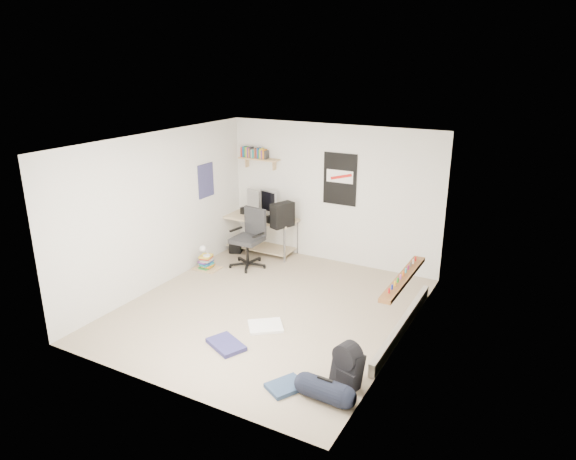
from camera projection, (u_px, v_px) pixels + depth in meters
The scene contains 26 objects.
floor at pixel (269, 309), 7.68m from camera, with size 4.00×4.50×0.01m, color gray.
ceiling at pixel (266, 141), 6.88m from camera, with size 4.00×4.50×0.01m, color white.
back_wall at pixel (332, 194), 9.16m from camera, with size 4.00×0.01×2.50m, color silver.
left_wall at pixel (160, 211), 8.19m from camera, with size 0.01×4.50×2.50m, color silver.
right_wall at pixel (406, 254), 6.37m from camera, with size 0.01×4.50×2.50m, color silver.
desk at pixel (260, 233), 9.85m from camera, with size 1.48×0.65×0.68m, color #C4BA88.
monitor_left at pixel (254, 208), 9.64m from camera, with size 0.37×0.09×0.41m, color #B2B2B7.
monitor_right at pixel (269, 209), 9.60m from camera, with size 0.38×0.09×0.41m, color #97979B.
pc_tower at pixel (282, 215), 9.17m from camera, with size 0.20×0.42×0.44m, color black.
keyboard at pixel (254, 218), 9.73m from camera, with size 0.43×0.15×0.02m, color black.
speaker_left at pixel (243, 211), 9.90m from camera, with size 0.08×0.08×0.16m, color black.
speaker_right at pixel (269, 220), 9.35m from camera, with size 0.08×0.08×0.16m, color black.
office_chair at pixel (247, 240), 9.10m from camera, with size 0.69×0.69×1.05m, color #252628.
wall_shelf at pixel (259, 159), 9.55m from camera, with size 0.80×0.22×0.24m, color tan.
poster_back_wall at pixel (340, 179), 8.98m from camera, with size 0.62×0.03×0.92m, color black.
poster_left_wall at pixel (206, 181), 9.10m from camera, with size 0.02×0.42×0.60m, color navy.
window at pixel (410, 231), 6.58m from camera, with size 0.10×1.50×1.26m, color brown.
baseboard_heater at pixel (402, 325), 7.01m from camera, with size 0.08×2.50×0.18m, color #B7B2A8.
backpack at pixel (347, 370), 5.83m from camera, with size 0.32×0.26×0.43m, color black.
duffel_bag at pixel (325, 389), 5.58m from camera, with size 0.25×0.25×0.50m, color black.
tshirt at pixel (266, 326), 7.14m from camera, with size 0.46×0.39×0.04m, color white.
jeans_a at pixel (226, 344), 6.66m from camera, with size 0.52×0.33×0.06m, color navy.
jeans_b at pixel (286, 386), 5.82m from camera, with size 0.41×0.31×0.05m, color navy.
book_stack at pixel (207, 261), 9.10m from camera, with size 0.43×0.36×0.30m, color brown.
desk_lamp at pixel (206, 249), 9.00m from camera, with size 0.13×0.21×0.21m, color white.
subwoofer at pixel (236, 246), 9.86m from camera, with size 0.23×0.23×0.25m, color black.
Camera 1 is at (3.56, -5.92, 3.56)m, focal length 32.00 mm.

